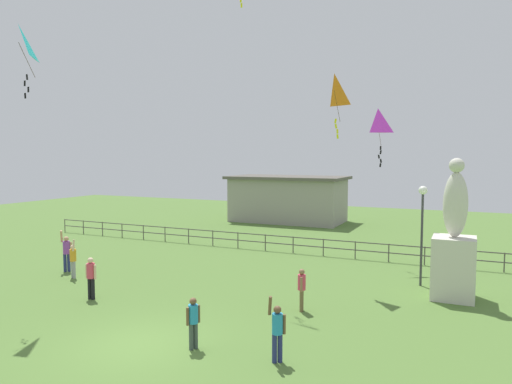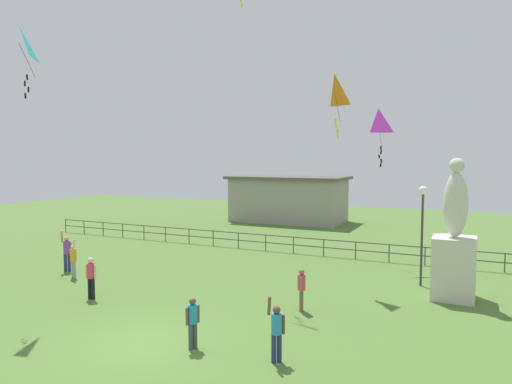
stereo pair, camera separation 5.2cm
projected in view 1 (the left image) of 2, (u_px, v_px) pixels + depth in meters
ground_plane at (141, 344)px, 13.60m from camera, size 80.00×80.00×0.00m
statue_monument at (454, 252)px, 17.88m from camera, size 1.57×1.57×5.43m
lamppost at (422, 213)px, 19.54m from camera, size 0.36×0.36×4.26m
person_1 at (67, 251)px, 22.10m from camera, size 0.51×0.40×2.00m
person_2 at (277, 329)px, 12.35m from camera, size 0.46×0.34×1.81m
person_3 at (193, 320)px, 13.21m from camera, size 0.28×0.42×1.50m
person_4 at (302, 287)px, 16.46m from camera, size 0.28×0.45×1.52m
person_5 at (91, 275)px, 17.84m from camera, size 0.49×0.30×1.63m
person_6 at (73, 258)px, 20.96m from camera, size 0.45×0.33×1.79m
kite_0 at (19, 44)px, 16.46m from camera, size 1.05×1.16×2.58m
kite_2 at (378, 125)px, 24.06m from camera, size 1.12×1.21×2.94m
kite_3 at (334, 92)px, 19.71m from camera, size 0.90×0.81×2.72m
waterfront_railing at (294, 242)px, 26.38m from camera, size 36.03×0.06×0.95m
pavilion_building at (288, 199)px, 39.19m from camera, size 9.71×5.22×3.83m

